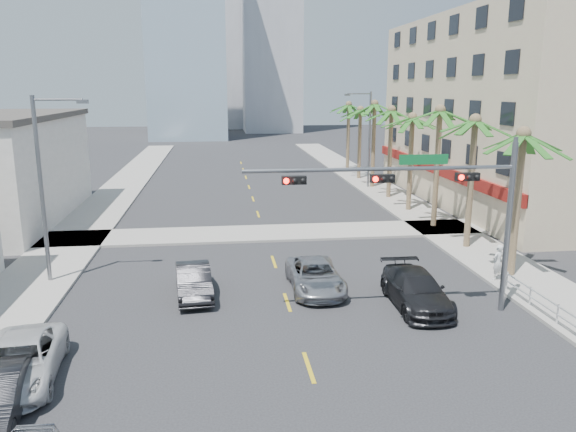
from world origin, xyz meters
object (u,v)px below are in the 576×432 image
(traffic_signal_mast, at_px, (436,196))
(car_lane_center, at_px, (315,276))
(car_parked_far, at_px, (20,362))
(pedestrian, at_px, (498,262))
(car_lane_left, at_px, (194,281))
(car_lane_right, at_px, (416,290))

(traffic_signal_mast, xyz_separation_m, car_lane_center, (-4.29, 3.45, -4.36))
(traffic_signal_mast, relative_size, car_lane_center, 2.20)
(car_parked_far, xyz_separation_m, pedestrian, (19.91, 7.17, 0.32))
(traffic_signal_mast, bearing_deg, car_lane_left, 161.33)
(car_lane_center, bearing_deg, car_lane_right, -32.31)
(car_parked_far, bearing_deg, traffic_signal_mast, 8.52)
(car_parked_far, height_order, car_lane_center, car_parked_far)
(car_lane_right, height_order, pedestrian, pedestrian)
(car_lane_center, height_order, pedestrian, pedestrian)
(car_parked_far, height_order, car_lane_right, car_lane_right)
(traffic_signal_mast, xyz_separation_m, car_parked_far, (-15.18, -3.73, -4.35))
(car_lane_left, xyz_separation_m, car_lane_center, (5.63, 0.09, -0.02))
(traffic_signal_mast, bearing_deg, car_parked_far, -166.19)
(car_lane_left, bearing_deg, car_lane_center, -4.57)
(car_lane_left, bearing_deg, traffic_signal_mast, -24.20)
(car_lane_left, height_order, car_lane_right, car_lane_right)
(car_lane_left, distance_m, pedestrian, 14.65)
(car_parked_far, bearing_deg, car_lane_right, 12.08)
(car_lane_center, bearing_deg, traffic_signal_mast, -38.92)
(car_lane_right, xyz_separation_m, pedestrian, (5.01, 2.51, 0.27))
(traffic_signal_mast, xyz_separation_m, car_lane_right, (-0.28, 0.93, -4.30))
(car_parked_far, distance_m, car_lane_center, 13.05)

